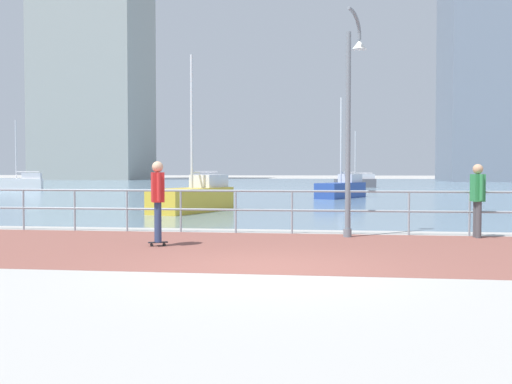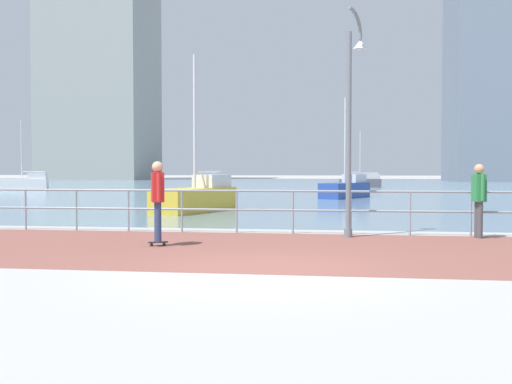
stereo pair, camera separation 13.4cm
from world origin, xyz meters
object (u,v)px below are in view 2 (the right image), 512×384
object	(u,v)px
sailboat_ivory	(197,197)
sailboat_red	(361,182)
sailboat_white	(346,188)
sailboat_teal	(24,183)
skateboarder	(158,195)
bystander	(479,194)
lamppost	(352,110)

from	to	relation	value
sailboat_ivory	sailboat_red	distance (m)	32.58
sailboat_white	sailboat_teal	bearing A→B (deg)	155.86
skateboarder	sailboat_red	size ratio (longest dim) A/B	0.35
sailboat_white	sailboat_ivory	bearing A→B (deg)	-114.98
bystander	sailboat_red	bearing A→B (deg)	92.27
lamppost	sailboat_red	bearing A→B (deg)	88.09
sailboat_white	bystander	bearing A→B (deg)	-81.41
sailboat_red	sailboat_ivory	bearing A→B (deg)	-102.27
skateboarder	sailboat_ivory	world-z (taller)	sailboat_ivory
lamppost	bystander	bearing A→B (deg)	2.13
sailboat_teal	sailboat_red	distance (m)	28.02
skateboarder	sailboat_teal	bearing A→B (deg)	122.66
lamppost	sailboat_white	world-z (taller)	sailboat_white
sailboat_ivory	sailboat_red	size ratio (longest dim) A/B	1.18
sailboat_teal	sailboat_white	world-z (taller)	sailboat_white
sailboat_teal	sailboat_ivory	bearing A→B (deg)	-49.64
bystander	sailboat_red	world-z (taller)	sailboat_red
sailboat_red	sailboat_white	bearing A→B (deg)	-93.98
skateboarder	sailboat_teal	size ratio (longest dim) A/B	0.32
sailboat_red	sailboat_teal	bearing A→B (deg)	-162.07
bystander	sailboat_white	distance (m)	19.78
lamppost	sailboat_ivory	distance (m)	9.88
bystander	skateboarder	bearing A→B (deg)	-160.17
skateboarder	bystander	world-z (taller)	skateboarder
skateboarder	sailboat_teal	world-z (taller)	sailboat_teal
bystander	sailboat_white	size ratio (longest dim) A/B	0.31
sailboat_ivory	sailboat_red	bearing A→B (deg)	77.73
sailboat_teal	sailboat_ivory	size ratio (longest dim) A/B	0.94
bystander	lamppost	bearing A→B (deg)	-177.87
lamppost	sailboat_ivory	bearing A→B (deg)	125.80
bystander	sailboat_red	xyz separation A→B (m)	(-1.56, 39.50, -0.54)
bystander	sailboat_ivory	distance (m)	11.45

